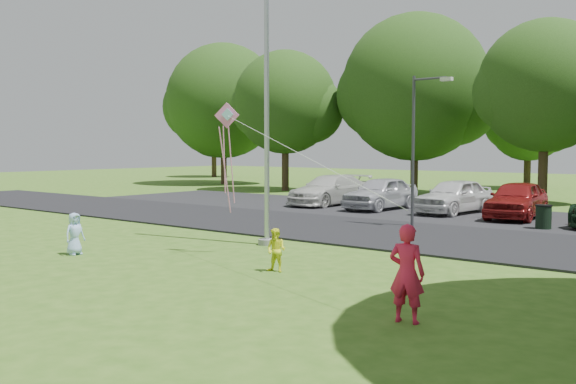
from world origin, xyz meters
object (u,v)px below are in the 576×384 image
Objects in this scene: street_lamp at (419,137)px; child_yellow at (276,250)px; flagpole at (267,94)px; trash_can at (543,218)px; child_blue at (75,234)px; woman at (407,273)px; kite at (229,133)px.

street_lamp is 5.33× the size of child_yellow.
trash_can is at bearing 57.82° from flagpole.
child_blue is at bearing -122.10° from trash_can.
child_blue is at bearing -174.09° from child_yellow.
kite is (-6.43, 2.74, 2.29)m from woman.
flagpole is 9.34× the size of child_blue.
child_yellow is at bearing -48.21° from kite.
child_blue is (-9.57, 0.36, -0.24)m from woman.
flagpole is 6.34m from street_lamp.
trash_can is 0.55× the size of woman.
child_blue is at bearing -169.48° from kite.
street_lamp is at bearing 76.19° from flagpole.
kite reaches higher than trash_can.
trash_can is 11.09m from child_yellow.
child_yellow is at bearing -75.66° from child_blue.
child_yellow is (-2.33, -10.84, 0.05)m from trash_can.
flagpole is at bearing 124.21° from child_yellow.
child_blue is (-4.19, -10.38, -2.53)m from street_lamp.
flagpole is 6.25m from child_blue.
flagpole is 8.99m from woman.
flagpole is 6.47× the size of woman.
woman is at bearing -61.19° from street_lamp.
child_blue is (-2.70, -4.32, -3.63)m from flagpole.
woman is at bearing -49.62° from kite.
flagpole is at bearing -32.95° from child_blue.
kite is at bearing -53.90° from child_blue.
flagpole reaches higher than child_blue.
street_lamp is at bearing 88.36° from child_yellow.
trash_can is 14.54m from child_blue.
kite is at bearing 148.93° from child_yellow.
flagpole is at bearing -122.18° from trash_can.
trash_can is at bearing 30.86° from street_lamp.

